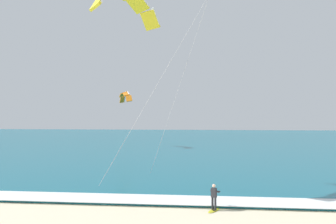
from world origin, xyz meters
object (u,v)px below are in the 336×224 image
at_px(surfboard, 214,210).
at_px(kite_distant, 125,96).
at_px(kite_primary, 126,2).
at_px(kitesurfer, 214,196).

bearing_deg(surfboard, kite_distant, 110.97).
xyz_separation_m(kite_primary, kite_distant, (-8.36, 35.25, -4.95)).
bearing_deg(surfboard, kite_primary, 151.02).
distance_m(kite_primary, kite_distant, 36.57).
xyz_separation_m(surfboard, kite_primary, (-6.54, 3.62, 14.74)).
distance_m(surfboard, kite_primary, 16.52).
bearing_deg(kitesurfer, kite_primary, 151.15).
distance_m(surfboard, kitesurfer, 0.91).
bearing_deg(kitesurfer, kite_distant, 110.99).
bearing_deg(surfboard, kitesurfer, 61.50).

